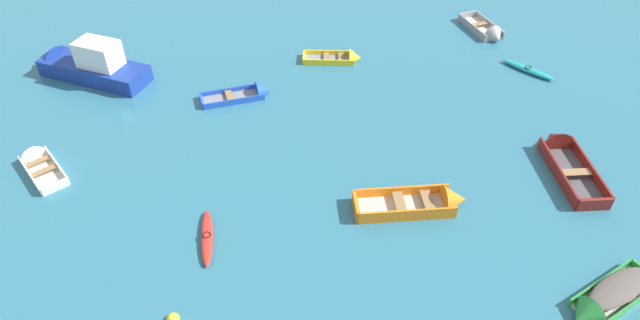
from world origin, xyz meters
TOP-DOWN VIEW (x-y plane):
  - motor_launch_deep_blue_near_camera at (-11.04, 30.12)m, footprint 6.60×4.86m
  - rowboat_yellow_back_row_center at (2.74, 29.59)m, footprint 3.37×1.67m
  - rowboat_grey_back_row_right at (11.84, 31.06)m, footprint 1.87×3.76m
  - rowboat_white_near_left at (-12.14, 22.99)m, footprint 2.57×3.28m
  - rowboat_green_far_back at (8.18, 12.38)m, footprint 3.92×2.52m
  - rowboat_orange_far_right at (3.88, 17.74)m, footprint 4.53×1.66m
  - kayak_turquoise_foreground_center at (12.33, 26.84)m, footprint 2.21×2.76m
  - rowboat_blue_center at (-2.60, 26.88)m, footprint 3.67×1.58m
  - rowboat_maroon_outer_right at (10.52, 19.68)m, footprint 1.87×4.74m
  - kayak_red_near_right at (-4.87, 17.41)m, footprint 0.46×2.82m
  - mooring_buoy_trailing at (-6.00, 14.09)m, footprint 0.45×0.45m

SIDE VIEW (x-z plane):
  - mooring_buoy_trailing at x=-6.00m, z-range -0.22..0.22m
  - kayak_red_near_right at x=-4.87m, z-range 0.00..0.26m
  - kayak_turquoise_foreground_center at x=12.33m, z-range -0.01..0.29m
  - rowboat_blue_center at x=-2.60m, z-range -0.38..0.67m
  - rowboat_yellow_back_row_center at x=2.74m, z-range -0.36..0.66m
  - rowboat_white_near_left at x=-12.14m, z-range -0.36..0.71m
  - rowboat_grey_back_row_right at x=11.84m, z-range -0.40..0.80m
  - rowboat_orange_far_right at x=3.88m, z-range -0.38..0.87m
  - rowboat_maroon_outer_right at x=10.52m, z-range -0.42..0.93m
  - rowboat_green_far_back at x=8.18m, z-range -0.26..0.85m
  - motor_launch_deep_blue_near_camera at x=-11.04m, z-range -0.56..1.99m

